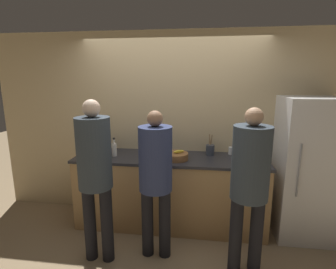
{
  "coord_description": "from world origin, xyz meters",
  "views": [
    {
      "loc": [
        0.41,
        -2.89,
        1.97
      ],
      "look_at": [
        0.0,
        0.16,
        1.31
      ],
      "focal_mm": 28.0,
      "sensor_mm": 36.0,
      "label": 1
    }
  ],
  "objects_px": {
    "person_left": "(95,168)",
    "fruit_bowl": "(176,156)",
    "cup_white": "(231,151)",
    "refrigerator": "(306,168)",
    "person_right": "(250,178)",
    "bottle_clear": "(114,149)",
    "utensil_crock": "(210,150)",
    "person_center": "(156,172)",
    "bottle_green": "(154,154)"
  },
  "relations": [
    {
      "from": "person_center",
      "to": "cup_white",
      "type": "relative_size",
      "value": 16.46
    },
    {
      "from": "fruit_bowl",
      "to": "bottle_clear",
      "type": "relative_size",
      "value": 1.3
    },
    {
      "from": "refrigerator",
      "to": "utensil_crock",
      "type": "height_order",
      "value": "refrigerator"
    },
    {
      "from": "person_left",
      "to": "cup_white",
      "type": "xyz_separation_m",
      "value": [
        1.48,
        1.06,
        -0.05
      ]
    },
    {
      "from": "person_right",
      "to": "utensil_crock",
      "type": "height_order",
      "value": "person_right"
    },
    {
      "from": "person_left",
      "to": "utensil_crock",
      "type": "bearing_deg",
      "value": 39.46
    },
    {
      "from": "person_center",
      "to": "utensil_crock",
      "type": "bearing_deg",
      "value": 54.77
    },
    {
      "from": "fruit_bowl",
      "to": "bottle_clear",
      "type": "height_order",
      "value": "bottle_clear"
    },
    {
      "from": "person_right",
      "to": "utensil_crock",
      "type": "distance_m",
      "value": 1.04
    },
    {
      "from": "person_right",
      "to": "utensil_crock",
      "type": "bearing_deg",
      "value": 109.98
    },
    {
      "from": "fruit_bowl",
      "to": "bottle_green",
      "type": "distance_m",
      "value": 0.28
    },
    {
      "from": "person_center",
      "to": "utensil_crock",
      "type": "distance_m",
      "value": 1.03
    },
    {
      "from": "fruit_bowl",
      "to": "utensil_crock",
      "type": "height_order",
      "value": "utensil_crock"
    },
    {
      "from": "refrigerator",
      "to": "person_center",
      "type": "xyz_separation_m",
      "value": [
        -1.76,
        -0.68,
        0.11
      ]
    },
    {
      "from": "person_right",
      "to": "fruit_bowl",
      "type": "distance_m",
      "value": 1.07
    },
    {
      "from": "refrigerator",
      "to": "person_center",
      "type": "height_order",
      "value": "refrigerator"
    },
    {
      "from": "fruit_bowl",
      "to": "cup_white",
      "type": "distance_m",
      "value": 0.79
    },
    {
      "from": "refrigerator",
      "to": "person_left",
      "type": "distance_m",
      "value": 2.52
    },
    {
      "from": "cup_white",
      "to": "bottle_clear",
      "type": "bearing_deg",
      "value": -169.14
    },
    {
      "from": "person_right",
      "to": "bottle_clear",
      "type": "relative_size",
      "value": 6.86
    },
    {
      "from": "utensil_crock",
      "to": "bottle_green",
      "type": "bearing_deg",
      "value": -154.12
    },
    {
      "from": "person_center",
      "to": "bottle_clear",
      "type": "bearing_deg",
      "value": 137.48
    },
    {
      "from": "person_center",
      "to": "refrigerator",
      "type": "bearing_deg",
      "value": 20.98
    },
    {
      "from": "person_center",
      "to": "bottle_green",
      "type": "relative_size",
      "value": 8.06
    },
    {
      "from": "utensil_crock",
      "to": "fruit_bowl",
      "type": "bearing_deg",
      "value": -149.5
    },
    {
      "from": "cup_white",
      "to": "utensil_crock",
      "type": "bearing_deg",
      "value": -166.81
    },
    {
      "from": "refrigerator",
      "to": "fruit_bowl",
      "type": "height_order",
      "value": "refrigerator"
    },
    {
      "from": "person_right",
      "to": "utensil_crock",
      "type": "relative_size",
      "value": 6.06
    },
    {
      "from": "utensil_crock",
      "to": "person_right",
      "type": "bearing_deg",
      "value": -70.02
    },
    {
      "from": "person_center",
      "to": "bottle_clear",
      "type": "distance_m",
      "value": 0.9
    },
    {
      "from": "refrigerator",
      "to": "cup_white",
      "type": "bearing_deg",
      "value": 165.63
    },
    {
      "from": "person_right",
      "to": "fruit_bowl",
      "type": "height_order",
      "value": "person_right"
    },
    {
      "from": "refrigerator",
      "to": "fruit_bowl",
      "type": "distance_m",
      "value": 1.62
    },
    {
      "from": "person_right",
      "to": "fruit_bowl",
      "type": "bearing_deg",
      "value": 137.8
    },
    {
      "from": "bottle_clear",
      "to": "bottle_green",
      "type": "height_order",
      "value": "bottle_clear"
    },
    {
      "from": "refrigerator",
      "to": "person_right",
      "type": "relative_size",
      "value": 1.03
    },
    {
      "from": "person_left",
      "to": "fruit_bowl",
      "type": "relative_size",
      "value": 5.47
    },
    {
      "from": "person_left",
      "to": "bottle_green",
      "type": "xyz_separation_m",
      "value": [
        0.5,
        0.65,
        -0.02
      ]
    },
    {
      "from": "person_right",
      "to": "utensil_crock",
      "type": "xyz_separation_m",
      "value": [
        -0.36,
        0.98,
        0.0
      ]
    },
    {
      "from": "person_center",
      "to": "bottle_clear",
      "type": "relative_size",
      "value": 6.61
    },
    {
      "from": "refrigerator",
      "to": "bottle_clear",
      "type": "height_order",
      "value": "refrigerator"
    },
    {
      "from": "person_left",
      "to": "fruit_bowl",
      "type": "distance_m",
      "value": 1.06
    },
    {
      "from": "person_right",
      "to": "bottle_green",
      "type": "height_order",
      "value": "person_right"
    },
    {
      "from": "refrigerator",
      "to": "utensil_crock",
      "type": "xyz_separation_m",
      "value": [
        -1.17,
        0.16,
        0.15
      ]
    },
    {
      "from": "bottle_clear",
      "to": "cup_white",
      "type": "xyz_separation_m",
      "value": [
        1.54,
        0.3,
        -0.05
      ]
    },
    {
      "from": "refrigerator",
      "to": "bottle_green",
      "type": "distance_m",
      "value": 1.89
    },
    {
      "from": "bottle_clear",
      "to": "person_left",
      "type": "bearing_deg",
      "value": -85.85
    },
    {
      "from": "refrigerator",
      "to": "cup_white",
      "type": "relative_size",
      "value": 17.51
    },
    {
      "from": "fruit_bowl",
      "to": "cup_white",
      "type": "bearing_deg",
      "value": 24.24
    },
    {
      "from": "bottle_clear",
      "to": "cup_white",
      "type": "distance_m",
      "value": 1.57
    }
  ]
}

